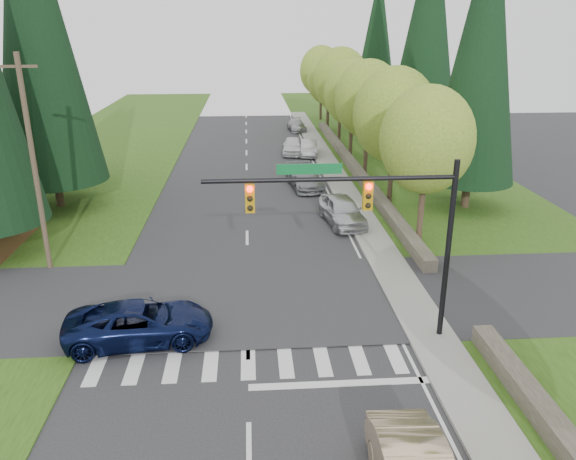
{
  "coord_description": "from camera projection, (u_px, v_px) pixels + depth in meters",
  "views": [
    {
      "loc": [
        0.19,
        -13.55,
        11.05
      ],
      "look_at": [
        1.8,
        8.93,
        2.8
      ],
      "focal_mm": 35.0,
      "sensor_mm": 36.0,
      "label": 1
    }
  ],
  "objects": [
    {
      "name": "traffic_signal",
      "position": [
        372.0,
        213.0,
        19.27
      ],
      "size": [
        8.7,
        0.37,
        6.8
      ],
      "color": "black",
      "rests_on": "ground"
    },
    {
      "name": "parked_car_d",
      "position": [
        293.0,
        146.0,
        50.85
      ],
      "size": [
        2.19,
        4.53,
        1.49
      ],
      "primitive_type": "imported",
      "rotation": [
        0.0,
        0.0,
        -0.1
      ],
      "color": "silver",
      "rests_on": "ground"
    },
    {
      "name": "parked_car_c",
      "position": [
        309.0,
        148.0,
        50.18
      ],
      "size": [
        1.87,
        4.29,
        1.37
      ],
      "primitive_type": "imported",
      "rotation": [
        0.0,
        0.0,
        -0.1
      ],
      "color": "#ADACB1",
      "rests_on": "ground"
    },
    {
      "name": "conifer_e_a",
      "position": [
        482.0,
        48.0,
        32.79
      ],
      "size": [
        5.44,
        5.44,
        17.8
      ],
      "color": "#38281C",
      "rests_on": "ground"
    },
    {
      "name": "suv_navy",
      "position": [
        139.0,
        323.0,
        20.64
      ],
      "size": [
        5.62,
        3.09,
        1.49
      ],
      "primitive_type": "imported",
      "rotation": [
        0.0,
        0.0,
        1.69
      ],
      "color": "#0B1337",
      "rests_on": "ground"
    },
    {
      "name": "decid_tree_0",
      "position": [
        427.0,
        140.0,
        28.29
      ],
      "size": [
        4.8,
        4.8,
        8.37
      ],
      "color": "#38281C",
      "rests_on": "ground"
    },
    {
      "name": "ground",
      "position": [
        249.0,
        425.0,
        16.48
      ],
      "size": [
        120.0,
        120.0,
        0.0
      ],
      "primitive_type": "plane",
      "color": "#28282B",
      "rests_on": "ground"
    },
    {
      "name": "conifer_e_b",
      "position": [
        428.0,
        28.0,
        45.63
      ],
      "size": [
        6.12,
        6.12,
        19.8
      ],
      "color": "#38281C",
      "rests_on": "ground"
    },
    {
      "name": "utility_pole",
      "position": [
        34.0,
        164.0,
        25.32
      ],
      "size": [
        1.6,
        0.24,
        10.0
      ],
      "color": "#473828",
      "rests_on": "ground"
    },
    {
      "name": "parked_car_e",
      "position": [
        297.0,
        125.0,
        62.0
      ],
      "size": [
        2.05,
        4.37,
        1.23
      ],
      "primitive_type": "imported",
      "rotation": [
        0.0,
        0.0,
        0.08
      ],
      "color": "#9B9B9F",
      "rests_on": "ground"
    },
    {
      "name": "parked_car_b",
      "position": [
        305.0,
        178.0,
        40.31
      ],
      "size": [
        2.69,
        5.36,
        1.49
      ],
      "primitive_type": "imported",
      "rotation": [
        0.0,
        0.0,
        0.12
      ],
      "color": "gray",
      "rests_on": "ground"
    },
    {
      "name": "decid_tree_5",
      "position": [
        329.0,
        79.0,
        61.09
      ],
      "size": [
        4.8,
        4.8,
        8.3
      ],
      "color": "#38281C",
      "rests_on": "ground"
    },
    {
      "name": "decid_tree_2",
      "position": [
        368.0,
        99.0,
        41.28
      ],
      "size": [
        5.0,
        5.0,
        8.82
      ],
      "color": "#38281C",
      "rests_on": "ground"
    },
    {
      "name": "grass_east",
      "position": [
        449.0,
        207.0,
        36.07
      ],
      "size": [
        14.0,
        110.0,
        0.06
      ],
      "primitive_type": "cube",
      "color": "#2C4A13",
      "rests_on": "ground"
    },
    {
      "name": "decid_tree_4",
      "position": [
        341.0,
        80.0,
        54.36
      ],
      "size": [
        5.4,
        5.4,
        9.18
      ],
      "color": "#38281C",
      "rests_on": "ground"
    },
    {
      "name": "curb_east",
      "position": [
        337.0,
        200.0,
        37.47
      ],
      "size": [
        0.2,
        80.0,
        0.13
      ],
      "primitive_type": "cube",
      "color": "gray",
      "rests_on": "ground"
    },
    {
      "name": "parked_car_a",
      "position": [
        342.0,
        210.0,
        32.91
      ],
      "size": [
        2.6,
        5.08,
        1.65
      ],
      "primitive_type": "imported",
      "rotation": [
        0.0,
        0.0,
        0.14
      ],
      "color": "#B8B8BD",
      "rests_on": "ground"
    },
    {
      "name": "decid_tree_6",
      "position": [
        321.0,
        71.0,
        67.54
      ],
      "size": [
        5.2,
        5.2,
        8.86
      ],
      "color": "#38281C",
      "rests_on": "ground"
    },
    {
      "name": "sidewalk_east",
      "position": [
        350.0,
        200.0,
        37.53
      ],
      "size": [
        1.8,
        80.0,
        0.13
      ],
      "primitive_type": "cube",
      "color": "gray",
      "rests_on": "ground"
    },
    {
      "name": "decid_tree_3",
      "position": [
        353.0,
        92.0,
        47.94
      ],
      "size": [
        5.0,
        5.0,
        8.55
      ],
      "color": "#38281C",
      "rests_on": "ground"
    },
    {
      "name": "conifer_e_c",
      "position": [
        377.0,
        43.0,
        59.19
      ],
      "size": [
        5.1,
        5.1,
        16.8
      ],
      "color": "#38281C",
      "rests_on": "ground"
    },
    {
      "name": "stone_wall_north",
      "position": [
        354.0,
        167.0,
        45.04
      ],
      "size": [
        0.7,
        40.0,
        0.7
      ],
      "primitive_type": "cube",
      "color": "#4C4438",
      "rests_on": "ground"
    },
    {
      "name": "grass_west",
      "position": [
        34.0,
        216.0,
        34.33
      ],
      "size": [
        14.0,
        110.0,
        0.06
      ],
      "primitive_type": "cube",
      "color": "#2C4A13",
      "rests_on": "ground"
    },
    {
      "name": "cross_street",
      "position": [
        248.0,
        300.0,
        23.97
      ],
      "size": [
        120.0,
        8.0,
        0.1
      ],
      "primitive_type": "cube",
      "color": "#28282B",
      "rests_on": "ground"
    },
    {
      "name": "conifer_w_e",
      "position": [
        37.0,
        37.0,
        38.24
      ],
      "size": [
        5.78,
        5.78,
        18.8
      ],
      "color": "#38281C",
      "rests_on": "ground"
    },
    {
      "name": "conifer_w_c",
      "position": [
        34.0,
        21.0,
        32.4
      ],
      "size": [
        6.46,
        6.46,
        20.8
      ],
      "color": "#38281C",
      "rests_on": "ground"
    },
    {
      "name": "decid_tree_1",
      "position": [
        395.0,
        115.0,
        34.78
      ],
      "size": [
        5.2,
        5.2,
        8.8
      ],
      "color": "#38281C",
      "rests_on": "ground"
    }
  ]
}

